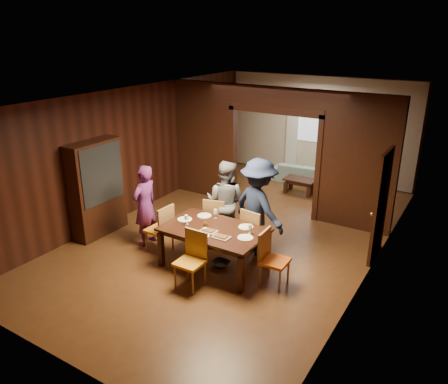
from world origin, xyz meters
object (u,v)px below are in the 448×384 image
Objects in this scene: chair_right at (275,259)px; chair_far_l at (217,219)px; person_navy at (259,207)px; chair_left at (159,228)px; person_purple at (145,206)px; person_grey at (225,202)px; chair_far_r at (256,232)px; dining_table at (214,247)px; hutch at (97,189)px; coffee_table at (300,186)px; sofa at (305,173)px; chair_near at (190,261)px.

chair_far_l is (-1.70, 0.86, 0.00)m from chair_right.
person_navy reaches higher than chair_left.
person_grey reaches higher than person_purple.
person_grey is 0.91m from chair_far_r.
dining_table is 0.91× the size of hutch.
coffee_table is at bearing -72.91° from chair_far_r.
coffee_table is (0.22, 3.37, -0.65)m from person_grey.
person_purple is 1.70× the size of chair_right.
sofa is 6.05m from chair_near.
person_purple is 1.19m from hutch.
chair_near is 0.48× the size of hutch.
dining_table is at bearing 101.52° from person_grey.
chair_left is at bearing 150.17° from chair_near.
person_purple is 1.89m from chair_near.
sofa is 5.39m from chair_left.
person_purple is 1.70× the size of chair_left.
person_navy reaches higher than person_grey.
sofa is at bearing 103.75° from coffee_table.
person_grey is 1.83m from chair_near.
person_navy is 2.36× the size of coffee_table.
chair_near is (0.02, -0.78, 0.10)m from dining_table.
chair_right reaches higher than sofa.
sofa is 0.93m from coffee_table.
chair_right is 1.07m from chair_far_r.
person_navy is 3.39m from hutch.
chair_right is 4.05m from hutch.
chair_far_l is at bearing 119.84° from dining_table.
chair_near is at bearing -88.16° from coffee_table.
chair_right is (1.56, -0.97, -0.37)m from person_grey.
chair_far_l is (-0.14, -0.10, -0.37)m from person_grey.
person_purple is 4.60m from coffee_table.
chair_left is at bearing -176.92° from dining_table.
person_purple is 2.87m from chair_right.
dining_table is 2.89m from hutch.
sofa is 4.39m from chair_far_l.
person_navy is 1.14m from dining_table.
coffee_table is at bearing -111.05° from chair_far_l.
dining_table is 1.89× the size of chair_far_l.
chair_right is (0.78, -0.89, -0.46)m from person_navy.
dining_table is at bearing 1.94° from hutch.
coffee_table is 0.82× the size of chair_far_l.
chair_far_r is 1.61m from chair_near.
hutch is at bearing 59.38° from sofa.
chair_far_l is at bearing 22.82° from person_navy.
person_grey is at bearing 15.44° from person_navy.
coffee_table is 0.82× the size of chair_left.
chair_left and chair_far_l have the same top height.
person_grey is 2.68m from hutch.
sofa is at bearing 93.96° from dining_table.
coffee_table is 0.82× the size of chair_far_r.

